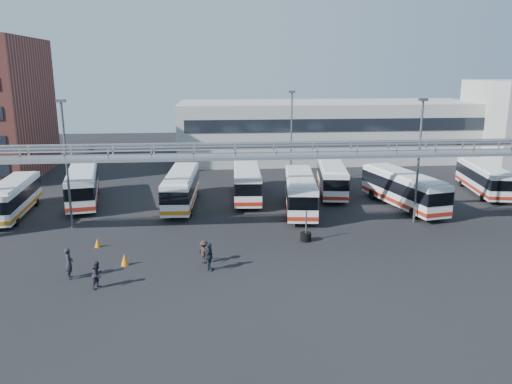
{
  "coord_description": "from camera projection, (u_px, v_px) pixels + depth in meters",
  "views": [
    {
      "loc": [
        -4.81,
        -31.45,
        12.44
      ],
      "look_at": [
        -1.34,
        6.0,
        3.15
      ],
      "focal_mm": 35.0,
      "sensor_mm": 36.0,
      "label": 1
    }
  ],
  "objects": [
    {
      "name": "pedestrian_b",
      "position": [
        98.0,
        275.0,
        28.95
      ],
      "size": [
        0.94,
        1.01,
        1.65
      ],
      "primitive_type": "imported",
      "rotation": [
        0.0,
        0.0,
        1.05
      ],
      "color": "#272230",
      "rests_on": "ground"
    },
    {
      "name": "pedestrian_a",
      "position": [
        69.0,
        263.0,
        30.23
      ],
      "size": [
        0.58,
        0.79,
        1.97
      ],
      "primitive_type": "imported",
      "rotation": [
        0.0,
        0.0,
        1.74
      ],
      "color": "black",
      "rests_on": "ground"
    },
    {
      "name": "cone_right",
      "position": [
        97.0,
        243.0,
        35.75
      ],
      "size": [
        0.48,
        0.48,
        0.66
      ],
      "primitive_type": "cone",
      "rotation": [
        0.0,
        0.0,
        -0.19
      ],
      "color": "orange",
      "rests_on": "ground"
    },
    {
      "name": "light_pole_left",
      "position": [
        66.0,
        158.0,
        38.74
      ],
      "size": [
        0.7,
        0.35,
        10.21
      ],
      "color": "#4C4F54",
      "rests_on": "ground"
    },
    {
      "name": "bus_6",
      "position": [
        332.0,
        177.0,
        50.89
      ],
      "size": [
        4.05,
        10.74,
        3.19
      ],
      "rotation": [
        0.0,
        0.0,
        -0.16
      ],
      "color": "silver",
      "rests_on": "ground"
    },
    {
      "name": "bus_5",
      "position": [
        300.0,
        191.0,
        44.64
      ],
      "size": [
        3.88,
        11.01,
        3.27
      ],
      "rotation": [
        0.0,
        0.0,
        -0.13
      ],
      "color": "silver",
      "rests_on": "ground"
    },
    {
      "name": "bus_0",
      "position": [
        13.0,
        197.0,
        43.17
      ],
      "size": [
        3.03,
        10.13,
        3.03
      ],
      "rotation": [
        0.0,
        0.0,
        0.07
      ],
      "color": "silver",
      "rests_on": "ground"
    },
    {
      "name": "light_pole_back",
      "position": [
        291.0,
        133.0,
        54.07
      ],
      "size": [
        0.7,
        0.35,
        10.21
      ],
      "color": "#4C4F54",
      "rests_on": "ground"
    },
    {
      "name": "tire_stack",
      "position": [
        306.0,
        236.0,
        37.01
      ],
      "size": [
        0.82,
        0.82,
        2.33
      ],
      "color": "black",
      "rests_on": "ground"
    },
    {
      "name": "gantry",
      "position": [
        274.0,
        162.0,
        38.17
      ],
      "size": [
        51.4,
        5.15,
        7.1
      ],
      "color": "#999CA1",
      "rests_on": "ground"
    },
    {
      "name": "pedestrian_c",
      "position": [
        204.0,
        252.0,
        32.72
      ],
      "size": [
        1.1,
        1.13,
        1.55
      ],
      "primitive_type": "imported",
      "rotation": [
        0.0,
        0.0,
        2.31
      ],
      "color": "#2D201E",
      "rests_on": "ground"
    },
    {
      "name": "light_pole_mid",
      "position": [
        419.0,
        154.0,
        40.28
      ],
      "size": [
        0.7,
        0.35,
        10.21
      ],
      "color": "#4C4F54",
      "rests_on": "ground"
    },
    {
      "name": "bus_7",
      "position": [
        403.0,
        188.0,
        45.6
      ],
      "size": [
        4.62,
        11.17,
        3.31
      ],
      "rotation": [
        0.0,
        0.0,
        0.2
      ],
      "color": "silver",
      "rests_on": "ground"
    },
    {
      "name": "bus_9",
      "position": [
        483.0,
        178.0,
        50.83
      ],
      "size": [
        3.98,
        10.26,
        3.04
      ],
      "rotation": [
        0.0,
        0.0,
        -0.17
      ],
      "color": "silver",
      "rests_on": "ground"
    },
    {
      "name": "warehouse",
      "position": [
        329.0,
        130.0,
        70.66
      ],
      "size": [
        42.0,
        14.0,
        8.0
      ],
      "primitive_type": "cube",
      "color": "#9E9E99",
      "rests_on": "ground"
    },
    {
      "name": "ground",
      "position": [
        284.0,
        258.0,
        33.82
      ],
      "size": [
        140.0,
        140.0,
        0.0
      ],
      "primitive_type": "plane",
      "color": "black",
      "rests_on": "ground"
    },
    {
      "name": "bus_4",
      "position": [
        247.0,
        180.0,
        49.03
      ],
      "size": [
        3.06,
        10.99,
        3.3
      ],
      "rotation": [
        0.0,
        0.0,
        -0.05
      ],
      "color": "silver",
      "rests_on": "ground"
    },
    {
      "name": "cone_left",
      "position": [
        125.0,
        259.0,
        32.44
      ],
      "size": [
        0.58,
        0.58,
        0.78
      ],
      "primitive_type": "cone",
      "rotation": [
        0.0,
        0.0,
        0.19
      ],
      "color": "orange",
      "rests_on": "ground"
    },
    {
      "name": "pedestrian_d",
      "position": [
        209.0,
        257.0,
        31.48
      ],
      "size": [
        0.75,
        1.16,
        1.83
      ],
      "primitive_type": "imported",
      "rotation": [
        0.0,
        0.0,
        1.26
      ],
      "color": "#1B2631",
      "rests_on": "ground"
    },
    {
      "name": "bus_1",
      "position": [
        83.0,
        184.0,
        47.21
      ],
      "size": [
        4.49,
        11.19,
        3.31
      ],
      "rotation": [
        0.0,
        0.0,
        0.18
      ],
      "color": "silver",
      "rests_on": "ground"
    },
    {
      "name": "bus_3",
      "position": [
        181.0,
        187.0,
        46.21
      ],
      "size": [
        3.11,
        10.81,
        3.24
      ],
      "rotation": [
        0.0,
        0.0,
        -0.06
      ],
      "color": "silver",
      "rests_on": "ground"
    }
  ]
}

